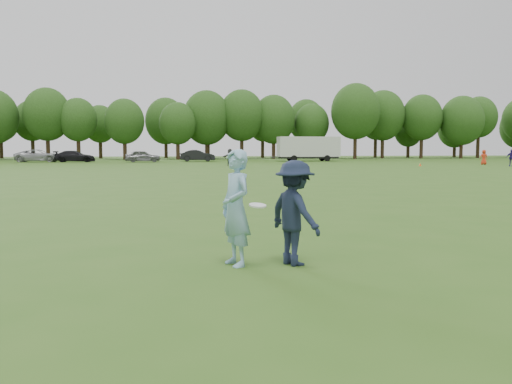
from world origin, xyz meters
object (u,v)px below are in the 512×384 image
(car_c, at_px, (39,156))
(field_cone, at_px, (420,165))
(car_e, at_px, (143,156))
(defender, at_px, (295,213))
(player_far_b, at_px, (511,158))
(thrower, at_px, (236,208))
(car_d, at_px, (75,156))
(cargo_trailer, at_px, (308,148))
(car_f, at_px, (198,156))
(player_far_d, at_px, (230,157))
(player_far_c, at_px, (484,157))

(car_c, xyz_separation_m, field_cone, (40.43, -20.02, -0.62))
(car_e, bearing_deg, defender, -178.03)
(player_far_b, bearing_deg, car_e, -162.74)
(thrower, height_order, field_cone, thrower)
(car_d, bearing_deg, player_far_b, -115.26)
(car_c, xyz_separation_m, cargo_trailer, (33.95, -0.93, 1.00))
(car_d, relative_size, field_cone, 16.15)
(car_d, xyz_separation_m, car_e, (8.31, -1.77, 0.03))
(field_cone, relative_size, cargo_trailer, 0.03)
(car_f, bearing_deg, field_cone, -132.44)
(defender, relative_size, player_far_b, 1.02)
(car_d, relative_size, car_e, 1.13)
(thrower, xyz_separation_m, cargo_trailer, (16.52, 60.74, 0.84))
(player_far_b, bearing_deg, field_cone, -147.82)
(car_c, height_order, car_f, car_c)
(car_e, bearing_deg, player_far_d, -150.69)
(thrower, bearing_deg, cargo_trailer, 143.92)
(player_far_b, xyz_separation_m, car_c, (-48.81, 22.05, -0.05))
(car_e, bearing_deg, car_f, -76.12)
(player_far_c, distance_m, car_e, 39.05)
(car_c, height_order, car_e, car_c)
(player_far_b, xyz_separation_m, cargo_trailer, (-14.86, 21.12, 0.95))
(thrower, distance_m, player_far_c, 54.16)
(car_e, bearing_deg, player_far_b, -122.03)
(player_far_c, height_order, field_cone, player_far_c)
(car_d, xyz_separation_m, cargo_trailer, (29.56, -0.28, 1.07))
(player_far_d, height_order, car_e, player_far_d)
(car_d, distance_m, cargo_trailer, 29.58)
(defender, distance_m, player_far_b, 50.03)
(defender, bearing_deg, field_cone, -54.20)
(car_e, height_order, field_cone, car_e)
(cargo_trailer, bearing_deg, car_f, 177.47)
(car_f, relative_size, field_cone, 15.01)
(player_far_d, distance_m, cargo_trailer, 19.91)
(defender, xyz_separation_m, cargo_trailer, (15.58, 60.82, 0.93))
(thrower, xyz_separation_m, player_far_c, (31.31, 44.20, -0.14))
(car_d, bearing_deg, field_cone, -117.80)
(car_e, bearing_deg, player_far_c, -116.16)
(car_d, bearing_deg, player_far_d, -132.11)
(thrower, distance_m, player_far_d, 45.09)
(car_c, relative_size, car_d, 1.15)
(car_e, relative_size, cargo_trailer, 0.48)
(thrower, relative_size, field_cone, 6.21)
(thrower, xyz_separation_m, defender, (0.94, -0.08, -0.09))
(field_cone, bearing_deg, car_e, 147.58)
(player_far_b, bearing_deg, defender, -81.67)
(defender, height_order, player_far_d, player_far_d)
(player_far_c, height_order, car_c, player_far_c)
(thrower, xyz_separation_m, car_d, (-13.03, 61.02, -0.23))
(car_e, bearing_deg, car_c, 75.76)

